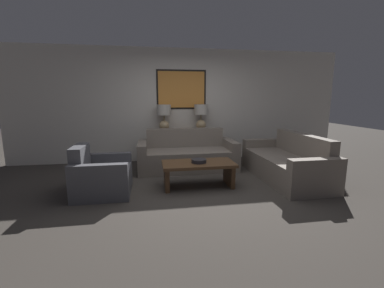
# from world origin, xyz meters

# --- Properties ---
(ground_plane) EXTENTS (20.00, 20.00, 0.00)m
(ground_plane) POSITION_xyz_m (0.00, 0.00, 0.00)
(ground_plane) COLOR #3D3833
(back_wall) EXTENTS (7.98, 0.12, 2.65)m
(back_wall) POSITION_xyz_m (0.00, 2.34, 1.33)
(back_wall) COLOR beige
(back_wall) RESTS_ON ground_plane
(console_table) EXTENTS (1.27, 0.36, 0.73)m
(console_table) POSITION_xyz_m (0.00, 2.08, 0.37)
(console_table) COLOR brown
(console_table) RESTS_ON ground_plane
(table_lamp_left) EXTENTS (0.32, 0.32, 0.62)m
(table_lamp_left) POSITION_xyz_m (-0.44, 2.08, 1.10)
(table_lamp_left) COLOR tan
(table_lamp_left) RESTS_ON console_table
(table_lamp_right) EXTENTS (0.32, 0.32, 0.62)m
(table_lamp_right) POSITION_xyz_m (0.44, 2.08, 1.10)
(table_lamp_right) COLOR tan
(table_lamp_right) RESTS_ON console_table
(couch_by_back_wall) EXTENTS (2.05, 0.90, 0.84)m
(couch_by_back_wall) POSITION_xyz_m (0.00, 1.41, 0.29)
(couch_by_back_wall) COLOR slate
(couch_by_back_wall) RESTS_ON ground_plane
(couch_by_side) EXTENTS (0.90, 2.05, 0.84)m
(couch_by_side) POSITION_xyz_m (1.76, 0.46, 0.29)
(couch_by_side) COLOR slate
(couch_by_side) RESTS_ON ground_plane
(coffee_table) EXTENTS (1.22, 0.61, 0.43)m
(coffee_table) POSITION_xyz_m (0.03, 0.27, 0.32)
(coffee_table) COLOR #4C331E
(coffee_table) RESTS_ON ground_plane
(decorative_bowl) EXTENTS (0.26, 0.26, 0.06)m
(decorative_bowl) POSITION_xyz_m (0.03, 0.26, 0.46)
(decorative_bowl) COLOR #232328
(decorative_bowl) RESTS_ON coffee_table
(armchair_near_back_wall) EXTENTS (0.84, 0.91, 0.79)m
(armchair_near_back_wall) POSITION_xyz_m (-1.56, 0.23, 0.28)
(armchair_near_back_wall) COLOR #4C4C51
(armchair_near_back_wall) RESTS_ON ground_plane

